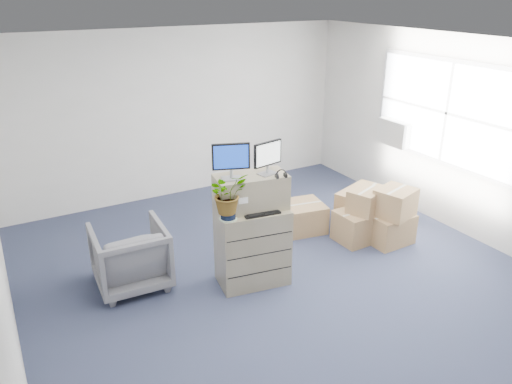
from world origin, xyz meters
The scene contains 19 objects.
ground centered at (0.00, 0.00, 0.00)m, with size 7.00×7.00×0.00m, color #21273D.
wall_back centered at (0.00, 3.51, 1.40)m, with size 6.00×0.02×2.80m, color beige.
wall_right centered at (3.01, 0.00, 1.40)m, with size 0.02×7.00×2.80m, color beige.
window centered at (2.96, 0.50, 1.70)m, with size 0.07×2.72×1.52m.
ac_unit centered at (2.87, 1.40, 1.20)m, with size 0.24×0.60×0.40m, color beige.
filing_cabinet_lower centered at (-0.34, 0.36, 0.49)m, with size 0.83×0.51×0.97m, color gray.
filing_cabinet_upper centered at (-0.34, 0.40, 1.18)m, with size 0.83×0.42×0.42m, color gray.
monitor_left centered at (-0.59, 0.40, 1.62)m, with size 0.41×0.23×0.42m.
monitor_right centered at (-0.15, 0.34, 1.60)m, with size 0.39×0.19×0.39m.
headphones centered at (-0.07, 0.17, 1.42)m, with size 0.13×0.13×0.01m, color black.
keyboard centered at (-0.31, 0.21, 0.98)m, with size 0.43×0.18×0.02m, color black.
mouse centered at (-0.02, 0.19, 0.99)m, with size 0.10×0.06×0.03m, color silver.
water_bottle centered at (-0.22, 0.36, 1.09)m, with size 0.07×0.07×0.24m, color #9A9DA3.
phone_dock centered at (-0.40, 0.45, 1.01)m, with size 0.06×0.05×0.11m.
external_drive centered at (0.03, 0.41, 1.00)m, with size 0.18×0.13×0.05m, color black.
tissue_box centered at (-0.01, 0.42, 1.07)m, with size 0.24×0.12×0.09m, color #4394E3.
potted_plant centered at (-0.70, 0.26, 1.23)m, with size 0.47×0.51×0.45m.
office_chair centered at (-1.66, 1.00, 0.43)m, with size 0.84×0.78×0.86m, color slate.
cardboard_boxes centered at (1.60, 0.72, 0.31)m, with size 1.71×1.59×0.82m.
Camera 1 is at (-2.90, -4.29, 3.41)m, focal length 35.00 mm.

